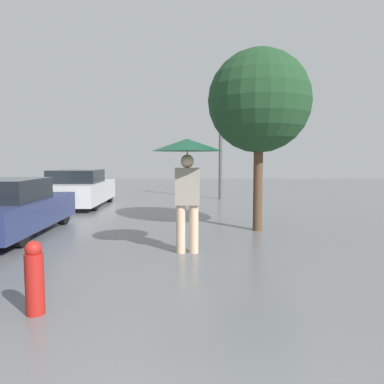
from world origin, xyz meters
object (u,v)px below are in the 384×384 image
at_px(tree, 259,102).
at_px(fire_hydrant, 34,278).
at_px(parked_car_middle, 6,209).
at_px(pedestrian, 187,161).
at_px(street_lamp, 221,132).
at_px(parked_car_farthest, 78,189).

bearing_deg(tree, fire_hydrant, -125.23).
relative_size(parked_car_middle, tree, 0.98).
bearing_deg(pedestrian, fire_hydrant, -122.38).
bearing_deg(fire_hydrant, street_lamp, 75.01).
distance_m(tree, fire_hydrant, 6.22).
height_order(pedestrian, fire_hydrant, pedestrian).
distance_m(parked_car_farthest, street_lamp, 6.04).
height_order(pedestrian, parked_car_farthest, pedestrian).
relative_size(tree, fire_hydrant, 5.17).
distance_m(tree, street_lamp, 6.79).
xyz_separation_m(pedestrian, tree, (1.64, 2.05, 1.31)).
bearing_deg(parked_car_middle, pedestrian, -23.03).
xyz_separation_m(parked_car_middle, street_lamp, (5.37, 7.15, 2.17)).
relative_size(parked_car_middle, street_lamp, 0.92).
relative_size(pedestrian, tree, 0.49).
xyz_separation_m(pedestrian, parked_car_farthest, (-3.78, 6.62, -1.03)).
xyz_separation_m(parked_car_middle, parked_car_farthest, (0.17, 4.94, 0.02)).
bearing_deg(tree, parked_car_farthest, 139.84).
relative_size(parked_car_middle, parked_car_farthest, 1.02).
bearing_deg(parked_car_middle, street_lamp, 53.10).
height_order(parked_car_middle, tree, tree).
height_order(parked_car_farthest, fire_hydrant, parked_car_farthest).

